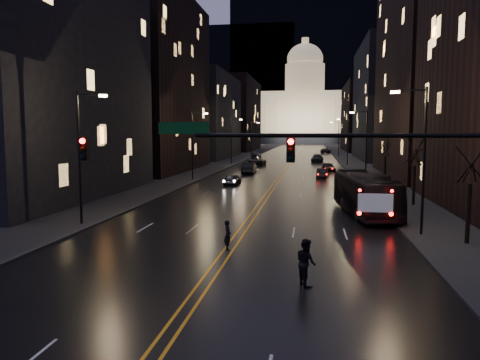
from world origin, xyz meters
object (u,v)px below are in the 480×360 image
at_px(traffic_signal, 351,163).
at_px(receding_car_a, 322,174).
at_px(bus, 365,194).
at_px(oncoming_car_b, 249,168).
at_px(pedestrian_b, 306,262).
at_px(oncoming_car_a, 232,179).
at_px(pedestrian_a, 228,235).

distance_m(traffic_signal, receding_car_a, 45.63).
bearing_deg(bus, oncoming_car_b, 104.36).
relative_size(traffic_signal, bus, 1.50).
xyz_separation_m(traffic_signal, bus, (2.55, 17.46, -3.49)).
xyz_separation_m(receding_car_a, pedestrian_b, (-1.64, -45.59, 0.31)).
bearing_deg(oncoming_car_a, pedestrian_a, 100.45).
bearing_deg(bus, receding_car_a, 87.91).
bearing_deg(oncoming_car_a, traffic_signal, 108.29).
height_order(oncoming_car_a, oncoming_car_b, oncoming_car_b).
relative_size(bus, receding_car_a, 2.83).
relative_size(oncoming_car_a, receding_car_a, 1.02).
height_order(bus, oncoming_car_a, bus).
xyz_separation_m(traffic_signal, oncoming_car_b, (-10.91, 51.04, -4.25)).
bearing_deg(bus, oncoming_car_a, 119.19).
distance_m(oncoming_car_b, pedestrian_a, 46.30).
bearing_deg(pedestrian_a, oncoming_car_b, -15.70).
bearing_deg(oncoming_car_b, pedestrian_a, 95.49).
bearing_deg(oncoming_car_a, receding_car_a, -136.27).
bearing_deg(bus, pedestrian_a, -131.78).
height_order(pedestrian_a, pedestrian_b, pedestrian_b).
bearing_deg(pedestrian_b, receding_car_a, -27.88).
distance_m(receding_car_a, pedestrian_b, 45.62).
xyz_separation_m(traffic_signal, pedestrian_a, (-5.94, 5.00, -4.28)).
bearing_deg(traffic_signal, oncoming_car_b, 102.07).
bearing_deg(oncoming_car_b, traffic_signal, 101.40).
bearing_deg(pedestrian_a, oncoming_car_a, -12.65).
bearing_deg(traffic_signal, pedestrian_a, 139.91).
bearing_deg(pedestrian_b, oncoming_car_a, -11.42).
relative_size(bus, pedestrian_a, 7.05).
xyz_separation_m(traffic_signal, oncoming_car_a, (-10.89, 35.52, -4.39)).
distance_m(oncoming_car_b, pedestrian_b, 52.04).
xyz_separation_m(bus, oncoming_car_b, (-13.46, 33.58, -0.76)).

